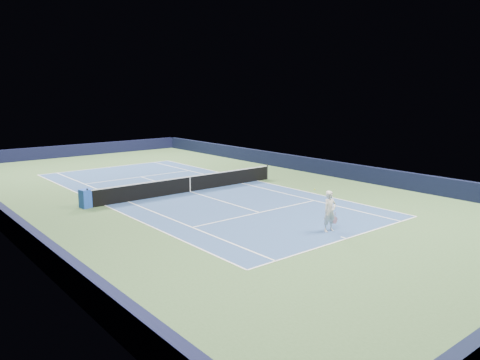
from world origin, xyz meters
TOP-DOWN VIEW (x-y plane):
  - ground at (0.00, 0.00)m, footprint 40.00×40.00m
  - wall_far at (0.00, 19.82)m, footprint 22.00×0.35m
  - wall_right at (10.82, 0.00)m, footprint 0.35×40.00m
  - court_surface at (0.00, 0.00)m, footprint 10.97×23.77m
  - baseline_far at (0.00, 11.88)m, footprint 10.97×0.08m
  - baseline_near at (0.00, -11.88)m, footprint 10.97×0.08m
  - sideline_doubles_right at (5.49, 0.00)m, footprint 0.08×23.77m
  - sideline_doubles_left at (-5.49, 0.00)m, footprint 0.08×23.77m
  - sideline_singles_right at (4.12, 0.00)m, footprint 0.08×23.77m
  - sideline_singles_left at (-4.12, 0.00)m, footprint 0.08×23.77m
  - service_line_far at (0.00, 6.40)m, footprint 8.23×0.08m
  - service_line_near at (0.00, -6.40)m, footprint 8.23×0.08m
  - center_service_line at (0.00, 0.00)m, footprint 0.08×12.80m
  - center_mark_far at (0.00, 11.73)m, footprint 0.08×0.30m
  - center_mark_near at (0.00, -11.73)m, footprint 0.08×0.30m
  - tennis_net at (0.00, 0.00)m, footprint 12.90×0.10m
  - sponsor_cube at (-6.40, 0.23)m, footprint 0.68×0.64m
  - tennis_player at (0.24, -10.73)m, footprint 0.83×1.29m

SIDE VIEW (x-z plane):
  - ground at x=0.00m, z-range 0.00..0.00m
  - court_surface at x=0.00m, z-range 0.00..0.01m
  - baseline_far at x=0.00m, z-range 0.01..0.01m
  - baseline_near at x=0.00m, z-range 0.01..0.01m
  - sideline_doubles_right at x=5.49m, z-range 0.01..0.01m
  - sideline_doubles_left at x=-5.49m, z-range 0.01..0.01m
  - sideline_singles_right at x=4.12m, z-range 0.01..0.01m
  - sideline_singles_left at x=-4.12m, z-range 0.01..0.01m
  - service_line_far at x=0.00m, z-range 0.01..0.01m
  - service_line_near at x=0.00m, z-range 0.01..0.01m
  - center_service_line at x=0.00m, z-range 0.01..0.01m
  - center_mark_far at x=0.00m, z-range 0.01..0.01m
  - center_mark_near at x=0.00m, z-range 0.01..0.01m
  - sponsor_cube at x=-6.40m, z-range 0.00..0.98m
  - tennis_net at x=0.00m, z-range -0.03..1.04m
  - wall_far at x=0.00m, z-range 0.00..1.10m
  - wall_right at x=10.82m, z-range 0.00..1.10m
  - tennis_player at x=0.24m, z-range 0.00..1.82m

